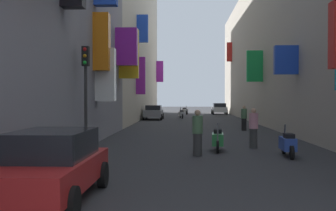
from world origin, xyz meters
TOP-DOWN VIEW (x-y plane):
  - ground_plane at (0.00, 30.00)m, footprint 140.00×140.00m
  - building_left_mid_b at (-8.00, 42.76)m, footprint 7.01×34.48m
  - building_right_mid_c at (8.00, 36.08)m, footprint 7.20×47.83m
  - parked_car_white at (3.58, 52.26)m, footprint 1.91×3.99m
  - parked_car_red at (-3.59, 6.15)m, footprint 1.86×4.08m
  - parked_car_grey at (-3.91, 38.72)m, footprint 1.84×4.18m
  - scooter_silver at (-1.22, 41.38)m, footprint 0.62×1.98m
  - scooter_white at (-0.85, 51.81)m, footprint 0.76×1.73m
  - scooter_blue at (2.86, 12.86)m, footprint 0.50×1.99m
  - scooter_green at (0.48, 14.43)m, footprint 0.53×1.99m
  - pedestrian_crossing at (2.97, 24.95)m, footprint 0.42×0.42m
  - pedestrian_near_left at (2.05, 15.41)m, footprint 0.47×0.47m
  - pedestrian_near_right at (-0.37, 12.97)m, footprint 0.44×0.44m
  - traffic_light_near_corner at (-4.59, 13.49)m, footprint 0.26×0.34m

SIDE VIEW (x-z plane):
  - ground_plane at x=0.00m, z-range 0.00..0.00m
  - scooter_white at x=-0.85m, z-range -0.10..1.03m
  - scooter_blue at x=2.86m, z-range -0.10..1.03m
  - scooter_green at x=0.48m, z-range -0.10..1.03m
  - scooter_silver at x=-1.22m, z-range -0.10..1.03m
  - parked_car_grey at x=-3.91m, z-range 0.04..1.44m
  - parked_car_red at x=-3.59m, z-range 0.03..1.46m
  - parked_car_white at x=3.58m, z-range 0.04..1.48m
  - pedestrian_crossing at x=2.97m, z-range -0.01..1.61m
  - pedestrian_near_right at x=-0.37m, z-range 0.00..1.68m
  - pedestrian_near_left at x=2.05m, z-range 0.00..1.69m
  - traffic_light_near_corner at x=-4.59m, z-range 0.75..4.81m
  - building_right_mid_c at x=8.00m, z-range 0.00..12.80m
  - building_left_mid_b at x=-8.00m, z-range 0.00..19.76m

